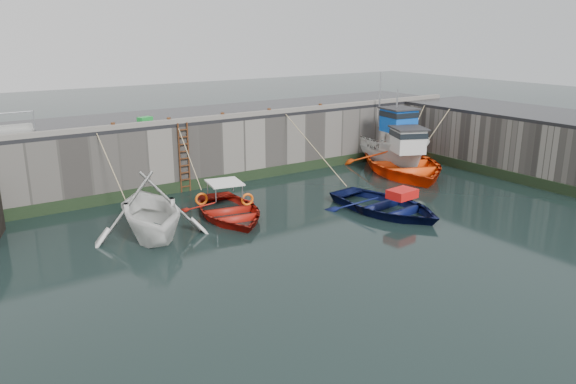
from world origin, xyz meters
TOP-DOWN VIEW (x-y plane):
  - ground at (0.00, 0.00)m, footprint 120.00×120.00m
  - quay_back at (0.00, 12.50)m, footprint 30.00×5.00m
  - quay_right at (14.50, 2.50)m, footprint 5.00×15.00m
  - road_back at (0.00, 12.50)m, footprint 30.00×5.00m
  - road_right at (14.50, 2.50)m, footprint 5.00×15.00m
  - kerb_back at (0.00, 10.15)m, footprint 30.00×0.30m
  - algae_back at (0.00, 9.96)m, footprint 30.00×0.08m
  - algae_right at (11.96, 2.50)m, footprint 0.08×15.00m
  - ladder at (-2.00, 9.91)m, footprint 0.51×0.08m
  - boat_near_white at (-5.42, 5.39)m, footprint 5.19×5.74m
  - boat_near_white_rope at (-5.42, 8.94)m, footprint 0.04×3.35m
  - boat_near_blue at (-2.05, 5.63)m, footprint 4.29×5.40m
  - boat_near_blue_rope at (-2.05, 9.07)m, footprint 0.04×3.20m
  - boat_near_navy at (3.56, 2.54)m, footprint 4.24×5.57m
  - boat_near_navy_rope at (3.56, 7.52)m, footprint 0.04×5.60m
  - boat_far_white at (9.49, 8.39)m, footprint 3.07×6.22m
  - boat_far_orange at (8.88, 6.89)m, footprint 7.90×8.98m
  - fish_crate at (-3.33, 10.97)m, footprint 0.71×0.55m
  - railing at (-8.75, 11.25)m, footprint 1.60×1.05m
  - bollard_a at (-5.00, 10.25)m, footprint 0.18×0.18m
  - bollard_b at (-2.50, 10.25)m, footprint 0.18×0.18m
  - bollard_c at (0.20, 10.25)m, footprint 0.18×0.18m
  - bollard_d at (2.80, 10.25)m, footprint 0.18×0.18m
  - bollard_e at (6.00, 10.25)m, footprint 0.18×0.18m

SIDE VIEW (x-z plane):
  - ground at x=0.00m, z-range 0.00..0.00m
  - boat_near_white at x=-5.42m, z-range -1.32..1.32m
  - boat_near_white_rope at x=-5.42m, z-range -1.55..1.55m
  - boat_near_blue at x=-2.05m, z-range -0.50..0.50m
  - boat_near_blue_rope at x=-2.05m, z-range -1.55..1.55m
  - boat_near_navy at x=3.56m, z-range -0.54..0.54m
  - boat_near_navy_rope at x=3.56m, z-range -1.55..1.55m
  - algae_back at x=0.00m, z-range 0.00..0.50m
  - algae_right at x=11.96m, z-range 0.00..0.50m
  - boat_far_orange at x=8.88m, z-range -1.77..2.77m
  - boat_far_white at x=9.49m, z-range -1.67..3.64m
  - quay_back at x=0.00m, z-range 0.00..3.00m
  - quay_right at x=14.50m, z-range 0.00..3.00m
  - ladder at x=-2.00m, z-range -0.01..3.19m
  - road_back at x=0.00m, z-range 3.00..3.16m
  - road_right at x=14.50m, z-range 3.00..3.16m
  - kerb_back at x=0.00m, z-range 3.16..3.36m
  - bollard_a at x=-5.00m, z-range 3.16..3.44m
  - bollard_b at x=-2.50m, z-range 3.16..3.44m
  - bollard_c at x=0.20m, z-range 3.16..3.44m
  - bollard_d at x=2.80m, z-range 3.16..3.44m
  - bollard_e at x=6.00m, z-range 3.16..3.44m
  - fish_crate at x=-3.33m, z-range 3.16..3.45m
  - railing at x=-8.75m, z-range 2.86..3.86m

